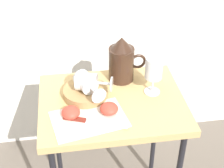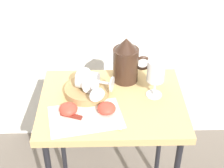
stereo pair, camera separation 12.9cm
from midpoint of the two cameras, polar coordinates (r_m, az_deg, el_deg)
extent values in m
cube|color=tan|center=(1.35, 2.74, -3.38)|extent=(0.57, 0.44, 0.03)
cylinder|color=black|center=(1.71, -6.28, -8.63)|extent=(0.02, 0.02, 0.66)
cylinder|color=black|center=(1.74, 10.21, -8.26)|extent=(0.02, 0.02, 0.66)
cube|color=silver|center=(1.26, -1.51, -5.68)|extent=(0.30, 0.22, 0.00)
cylinder|color=#AD8451|center=(1.36, -1.54, -1.22)|extent=(0.18, 0.18, 0.03)
cylinder|color=#382319|center=(1.42, 4.91, 3.11)|extent=(0.11, 0.11, 0.15)
cylinder|color=#B23819|center=(1.43, 4.85, 2.11)|extent=(0.10, 0.10, 0.08)
cone|color=#382319|center=(1.37, 5.12, 6.60)|extent=(0.09, 0.09, 0.05)
torus|color=#382319|center=(1.42, 7.78, 3.38)|extent=(0.07, 0.01, 0.07)
cylinder|color=silver|center=(1.38, 9.67, -1.86)|extent=(0.06, 0.06, 0.00)
cylinder|color=silver|center=(1.36, 9.82, -0.64)|extent=(0.01, 0.01, 0.07)
cylinder|color=silver|center=(1.32, 10.15, 2.09)|extent=(0.07, 0.07, 0.09)
cylinder|color=#B23819|center=(1.33, 10.07, 1.39)|extent=(0.06, 0.06, 0.04)
cylinder|color=silver|center=(1.33, -1.31, 0.57)|extent=(0.10, 0.09, 0.07)
cylinder|color=silver|center=(1.31, 1.64, 0.09)|extent=(0.06, 0.03, 0.01)
cylinder|color=silver|center=(1.31, 3.00, -0.13)|extent=(0.02, 0.06, 0.06)
cylinder|color=silver|center=(1.33, -1.47, 0.55)|extent=(0.10, 0.10, 0.07)
cylinder|color=silver|center=(1.28, -0.18, -1.14)|extent=(0.03, 0.06, 0.01)
cylinder|color=silver|center=(1.25, 0.43, -1.94)|extent=(0.06, 0.03, 0.06)
ellipsoid|color=#CC3D2D|center=(1.27, -4.42, -4.29)|extent=(0.07, 0.07, 0.04)
ellipsoid|color=#CC3D2D|center=(1.27, 2.00, -4.20)|extent=(0.07, 0.07, 0.04)
cube|color=silver|center=(1.23, 1.31, -6.78)|extent=(0.15, 0.07, 0.00)
cube|color=maroon|center=(1.26, -3.90, -5.41)|extent=(0.08, 0.04, 0.01)
camera|label=1|loc=(0.06, -87.14, 2.06)|focal=54.70mm
camera|label=2|loc=(0.06, 92.86, -2.06)|focal=54.70mm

